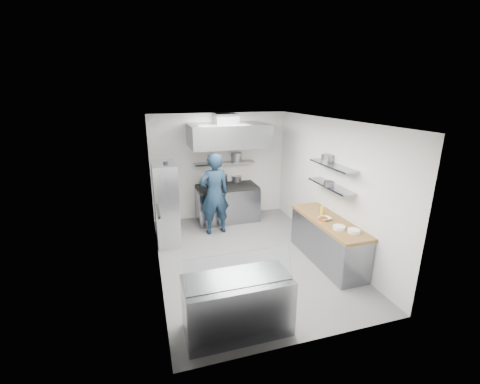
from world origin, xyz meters
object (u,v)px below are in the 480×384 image
object	(u,v)px
chef	(214,194)
display_case	(237,305)
wire_rack	(166,204)
gas_range	(227,204)

from	to	relation	value
chef	display_case	bearing A→B (deg)	77.10
wire_rack	display_case	bearing A→B (deg)	-77.73
wire_rack	display_case	distance (m)	3.34
chef	wire_rack	xyz separation A→B (m)	(-1.14, -0.19, -0.06)
gas_range	chef	bearing A→B (deg)	-125.58
wire_rack	gas_range	bearing A→B (deg)	28.12
chef	display_case	xyz separation A→B (m)	(-0.44, -3.42, -0.56)
display_case	chef	bearing A→B (deg)	82.66
gas_range	chef	size ratio (longest dim) A/B	0.81
gas_range	wire_rack	world-z (taller)	wire_rack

